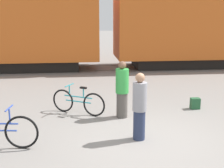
% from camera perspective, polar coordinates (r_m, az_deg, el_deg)
% --- Properties ---
extents(ground_plane, '(80.00, 80.00, 0.00)m').
position_cam_1_polar(ground_plane, '(7.59, 5.64, -9.96)').
color(ground_plane, gray).
extents(freight_train, '(26.35, 2.85, 5.65)m').
position_cam_1_polar(freight_train, '(16.34, -0.96, 13.36)').
color(freight_train, black).
rests_on(freight_train, ground_plane).
extents(rail_near, '(38.35, 0.07, 0.01)m').
position_cam_1_polar(rail_near, '(15.91, -0.69, 2.53)').
color(rail_near, '#4C4238').
rests_on(rail_near, ground_plane).
extents(rail_far, '(38.35, 0.07, 0.01)m').
position_cam_1_polar(rail_far, '(17.31, -1.14, 3.42)').
color(rail_far, '#4C4238').
rests_on(rail_far, ground_plane).
extents(bicycle_teal, '(1.54, 0.90, 0.86)m').
position_cam_1_polar(bicycle_teal, '(9.23, -6.21, -3.27)').
color(bicycle_teal, black).
rests_on(bicycle_teal, ground_plane).
extents(person_in_grey, '(0.33, 0.33, 1.61)m').
position_cam_1_polar(person_in_grey, '(7.30, 5.06, -4.16)').
color(person_in_grey, '#283351').
rests_on(person_in_grey, ground_plane).
extents(person_in_green, '(0.37, 0.37, 1.63)m').
position_cam_1_polar(person_in_green, '(8.79, 1.86, -1.08)').
color(person_in_green, '#514C47').
rests_on(person_in_green, ground_plane).
extents(backpack, '(0.28, 0.20, 0.34)m').
position_cam_1_polar(backpack, '(10.05, 14.95, -3.45)').
color(backpack, '#235633').
rests_on(backpack, ground_plane).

